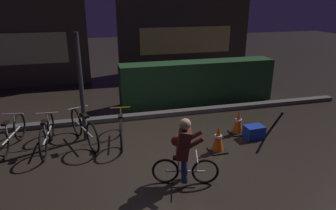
{
  "coord_description": "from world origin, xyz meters",
  "views": [
    {
      "loc": [
        -1.4,
        -5.53,
        3.17
      ],
      "look_at": [
        0.2,
        0.6,
        0.9
      ],
      "focal_mm": 32.71,
      "sensor_mm": 36.0,
      "label": 1
    }
  ],
  "objects_px": {
    "closed_umbrella": "(274,125)",
    "parked_bike_center_left": "(84,129)",
    "parked_bike_leftmost": "(11,135)",
    "street_post": "(81,89)",
    "traffic_cone_far": "(238,122)",
    "cyclist": "(184,151)",
    "parked_bike_left_mid": "(47,134)",
    "blue_crate": "(254,132)",
    "traffic_cone_near": "(218,139)",
    "parked_bike_center_right": "(121,128)"
  },
  "relations": [
    {
      "from": "parked_bike_center_left",
      "to": "closed_umbrella",
      "type": "bearing_deg",
      "value": -122.61
    },
    {
      "from": "parked_bike_left_mid",
      "to": "cyclist",
      "type": "xyz_separation_m",
      "value": [
        2.48,
        -1.97,
        0.29
      ]
    },
    {
      "from": "street_post",
      "to": "cyclist",
      "type": "height_order",
      "value": "street_post"
    },
    {
      "from": "street_post",
      "to": "parked_bike_center_right",
      "type": "relative_size",
      "value": 1.53
    },
    {
      "from": "parked_bike_left_mid",
      "to": "blue_crate",
      "type": "distance_m",
      "value": 4.67
    },
    {
      "from": "street_post",
      "to": "blue_crate",
      "type": "height_order",
      "value": "street_post"
    },
    {
      "from": "blue_crate",
      "to": "closed_umbrella",
      "type": "height_order",
      "value": "closed_umbrella"
    },
    {
      "from": "traffic_cone_far",
      "to": "cyclist",
      "type": "distance_m",
      "value": 2.54
    },
    {
      "from": "parked_bike_left_mid",
      "to": "parked_bike_center_left",
      "type": "bearing_deg",
      "value": -82.27
    },
    {
      "from": "traffic_cone_near",
      "to": "blue_crate",
      "type": "distance_m",
      "value": 1.17
    },
    {
      "from": "blue_crate",
      "to": "traffic_cone_near",
      "type": "bearing_deg",
      "value": -159.82
    },
    {
      "from": "street_post",
      "to": "traffic_cone_far",
      "type": "xyz_separation_m",
      "value": [
        3.58,
        -0.58,
        -0.94
      ]
    },
    {
      "from": "parked_bike_left_mid",
      "to": "traffic_cone_near",
      "type": "height_order",
      "value": "parked_bike_left_mid"
    },
    {
      "from": "traffic_cone_far",
      "to": "blue_crate",
      "type": "relative_size",
      "value": 1.38
    },
    {
      "from": "parked_bike_center_right",
      "to": "traffic_cone_far",
      "type": "distance_m",
      "value": 2.8
    },
    {
      "from": "street_post",
      "to": "blue_crate",
      "type": "relative_size",
      "value": 5.6
    },
    {
      "from": "traffic_cone_near",
      "to": "parked_bike_leftmost",
      "type": "bearing_deg",
      "value": 164.05
    },
    {
      "from": "parked_bike_leftmost",
      "to": "parked_bike_center_left",
      "type": "bearing_deg",
      "value": -84.7
    },
    {
      "from": "parked_bike_leftmost",
      "to": "parked_bike_center_left",
      "type": "distance_m",
      "value": 1.53
    },
    {
      "from": "parked_bike_left_mid",
      "to": "traffic_cone_near",
      "type": "relative_size",
      "value": 2.63
    },
    {
      "from": "parked_bike_center_right",
      "to": "closed_umbrella",
      "type": "xyz_separation_m",
      "value": [
        3.38,
        -0.85,
        0.05
      ]
    },
    {
      "from": "parked_bike_center_left",
      "to": "parked_bike_center_right",
      "type": "height_order",
      "value": "parked_bike_center_left"
    },
    {
      "from": "parked_bike_center_right",
      "to": "blue_crate",
      "type": "height_order",
      "value": "parked_bike_center_right"
    },
    {
      "from": "closed_umbrella",
      "to": "parked_bike_center_left",
      "type": "bearing_deg",
      "value": -125.08
    },
    {
      "from": "parked_bike_center_left",
      "to": "traffic_cone_near",
      "type": "bearing_deg",
      "value": -131.53
    },
    {
      "from": "street_post",
      "to": "traffic_cone_far",
      "type": "distance_m",
      "value": 3.75
    },
    {
      "from": "blue_crate",
      "to": "cyclist",
      "type": "height_order",
      "value": "cyclist"
    },
    {
      "from": "closed_umbrella",
      "to": "traffic_cone_near",
      "type": "bearing_deg",
      "value": -106.35
    },
    {
      "from": "traffic_cone_far",
      "to": "cyclist",
      "type": "bearing_deg",
      "value": -138.86
    },
    {
      "from": "parked_bike_center_right",
      "to": "closed_umbrella",
      "type": "bearing_deg",
      "value": -98.23
    },
    {
      "from": "parked_bike_center_left",
      "to": "blue_crate",
      "type": "relative_size",
      "value": 3.71
    },
    {
      "from": "parked_bike_left_mid",
      "to": "street_post",
      "type": "bearing_deg",
      "value": -68.36
    },
    {
      "from": "traffic_cone_near",
      "to": "closed_umbrella",
      "type": "xyz_separation_m",
      "value": [
        1.43,
        0.15,
        0.09
      ]
    },
    {
      "from": "closed_umbrella",
      "to": "street_post",
      "type": "bearing_deg",
      "value": -127.77
    },
    {
      "from": "traffic_cone_near",
      "to": "cyclist",
      "type": "xyz_separation_m",
      "value": [
        -1.06,
        -0.93,
        0.33
      ]
    },
    {
      "from": "parked_bike_left_mid",
      "to": "parked_bike_center_right",
      "type": "height_order",
      "value": "parked_bike_left_mid"
    },
    {
      "from": "parked_bike_center_left",
      "to": "cyclist",
      "type": "xyz_separation_m",
      "value": [
        1.7,
        -2.03,
        0.27
      ]
    },
    {
      "from": "parked_bike_center_left",
      "to": "cyclist",
      "type": "distance_m",
      "value": 2.67
    },
    {
      "from": "parked_bike_center_left",
      "to": "closed_umbrella",
      "type": "distance_m",
      "value": 4.3
    },
    {
      "from": "parked_bike_leftmost",
      "to": "parked_bike_left_mid",
      "type": "relative_size",
      "value": 0.97
    },
    {
      "from": "traffic_cone_near",
      "to": "closed_umbrella",
      "type": "relative_size",
      "value": 0.73
    },
    {
      "from": "street_post",
      "to": "parked_bike_leftmost",
      "type": "relative_size",
      "value": 1.57
    },
    {
      "from": "cyclist",
      "to": "closed_umbrella",
      "type": "relative_size",
      "value": 1.47
    },
    {
      "from": "parked_bike_left_mid",
      "to": "traffic_cone_far",
      "type": "height_order",
      "value": "parked_bike_left_mid"
    },
    {
      "from": "street_post",
      "to": "cyclist",
      "type": "bearing_deg",
      "value": -52.99
    },
    {
      "from": "parked_bike_center_left",
      "to": "traffic_cone_far",
      "type": "xyz_separation_m",
      "value": [
        3.6,
        -0.37,
        -0.07
      ]
    },
    {
      "from": "parked_bike_leftmost",
      "to": "closed_umbrella",
      "type": "xyz_separation_m",
      "value": [
        5.72,
        -1.08,
        0.06
      ]
    },
    {
      "from": "street_post",
      "to": "parked_bike_leftmost",
      "type": "distance_m",
      "value": 1.79
    },
    {
      "from": "parked_bike_leftmost",
      "to": "parked_bike_center_left",
      "type": "relative_size",
      "value": 0.96
    },
    {
      "from": "parked_bike_left_mid",
      "to": "parked_bike_center_left",
      "type": "height_order",
      "value": "parked_bike_center_left"
    }
  ]
}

